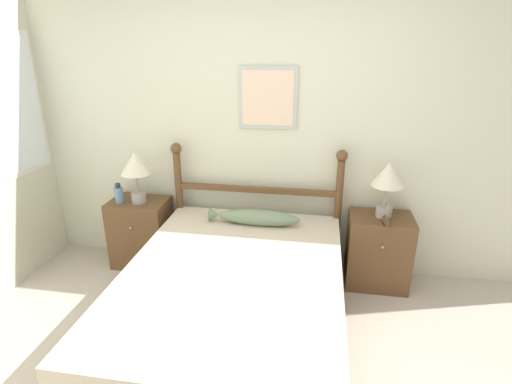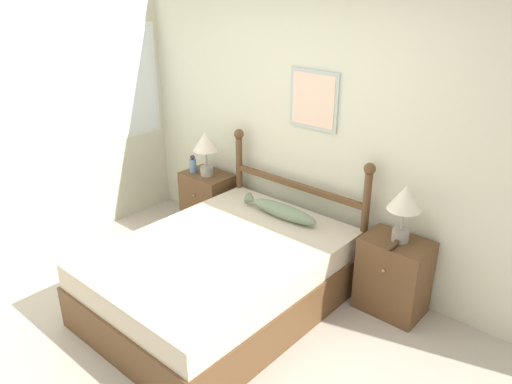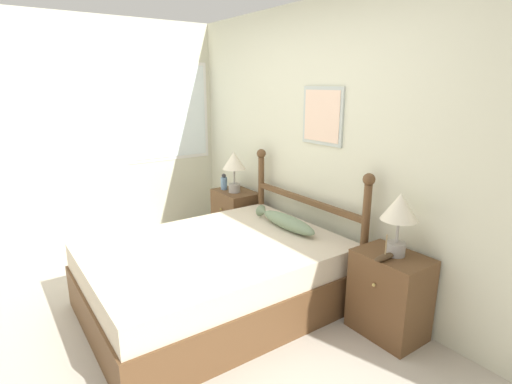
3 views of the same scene
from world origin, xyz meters
name	(u,v)px [view 2 (image 2 of 3)]	position (x,y,z in m)	size (l,w,h in m)	color
ground_plane	(173,347)	(0.00, 0.00, 0.00)	(16.00, 16.00, 0.00)	#B7AD9E
wall_back	(316,131)	(0.00, 1.73, 1.28)	(6.40, 0.08, 2.55)	beige
wall_left	(13,126)	(-2.13, 0.03, 1.28)	(0.08, 6.40, 2.55)	beige
bed	(222,277)	(-0.09, 0.61, 0.28)	(1.50, 2.04, 0.56)	brown
headboard	(296,196)	(-0.09, 1.60, 0.67)	(1.53, 0.10, 1.17)	brown
nightstand_left	(208,202)	(-1.16, 1.49, 0.32)	(0.52, 0.39, 0.64)	brown
nightstand_right	(393,276)	(0.99, 1.49, 0.32)	(0.52, 0.39, 0.64)	brown
table_lamp_left	(206,145)	(-1.14, 1.46, 0.97)	(0.26, 0.26, 0.47)	gray
table_lamp_right	(405,202)	(0.99, 1.50, 0.97)	(0.26, 0.26, 0.47)	gray
bottle	(193,165)	(-1.31, 1.43, 0.72)	(0.08, 0.08, 0.19)	#668CB2
model_boat	(393,244)	(1.00, 1.37, 0.66)	(0.06, 0.22, 0.19)	#4C3823
fish_pillow	(281,210)	(-0.06, 1.33, 0.62)	(0.77, 0.14, 0.13)	gray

